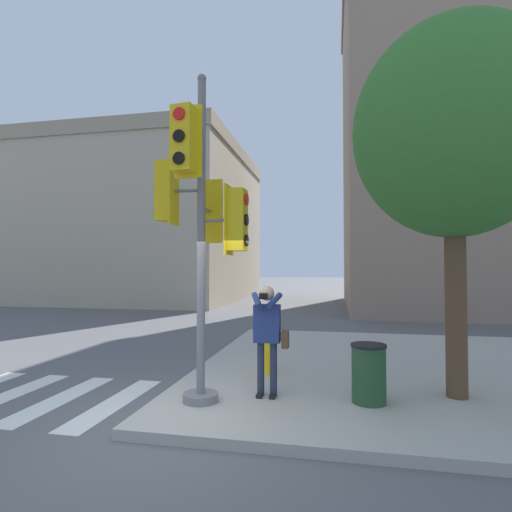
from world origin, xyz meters
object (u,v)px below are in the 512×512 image
traffic_signal_pole (200,214)px  person_photographer (268,330)px  street_tree (453,131)px  fire_hydrant (270,352)px  trash_bin (369,373)px

traffic_signal_pole → person_photographer: traffic_signal_pole is taller
street_tree → fire_hydrant: bearing=165.8°
street_tree → traffic_signal_pole: bearing=-165.9°
person_photographer → fire_hydrant: (-0.18, 1.26, -0.61)m
traffic_signal_pole → fire_hydrant: traffic_signal_pole is taller
fire_hydrant → trash_bin: trash_bin is taller
fire_hydrant → trash_bin: (1.67, -1.28, 0.03)m
person_photographer → trash_bin: (1.50, -0.02, -0.58)m
traffic_signal_pole → fire_hydrant: 3.02m
traffic_signal_pole → trash_bin: (2.44, 0.43, -2.34)m
traffic_signal_pole → street_tree: 4.12m
person_photographer → trash_bin: 1.61m
street_tree → fire_hydrant: (-3.01, 0.76, -3.69)m
traffic_signal_pole → fire_hydrant: bearing=65.7°
person_photographer → trash_bin: person_photographer is taller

